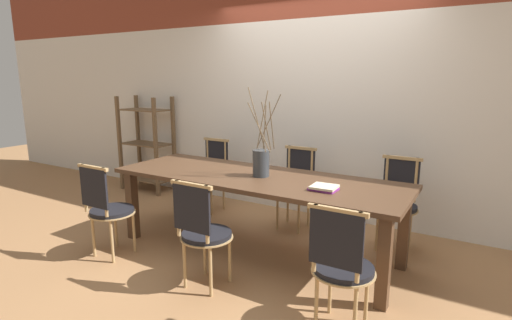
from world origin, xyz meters
name	(u,v)px	position (x,y,z in m)	size (l,w,h in m)	color
ground_plane	(256,251)	(0.00, 0.00, 0.00)	(16.00, 16.00, 0.00)	#9E7047
wall_rear	(314,80)	(0.00, 1.31, 1.60)	(12.00, 0.06, 3.20)	silver
dining_table	(256,185)	(0.00, 0.00, 0.66)	(2.74, 0.92, 0.75)	#4C3321
chair_near_leftend	(107,207)	(-1.11, -0.78, 0.48)	(0.42, 0.42, 0.89)	black
chair_near_left	(203,230)	(-0.01, -0.78, 0.48)	(0.42, 0.42, 0.89)	black
chair_near_center	(341,264)	(1.09, -0.78, 0.48)	(0.42, 0.42, 0.89)	black
chair_far_leftend	(211,172)	(-1.11, 0.78, 0.48)	(0.42, 0.42, 0.89)	black
chair_far_left	(295,185)	(0.04, 0.78, 0.48)	(0.42, 0.42, 0.89)	black
chair_far_center	(397,200)	(1.11, 0.78, 0.48)	(0.42, 0.42, 0.89)	black
vase_centerpiece	(261,162)	(0.05, 0.01, 0.88)	(0.26, 0.27, 0.81)	#33383D
book_stack	(324,188)	(0.71, -0.12, 0.77)	(0.22, 0.19, 0.04)	#842D8C
shelving_rack	(147,144)	(-2.47, 1.04, 0.68)	(0.76, 0.40, 1.37)	brown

